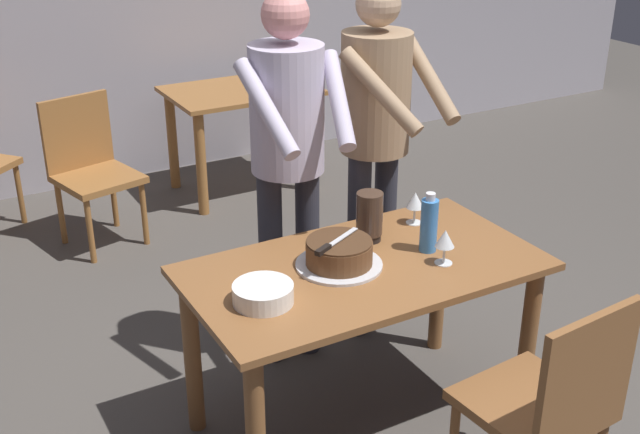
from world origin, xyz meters
name	(u,v)px	position (x,y,z in m)	size (l,w,h in m)	color
ground_plane	(360,420)	(0.00, 0.00, 0.00)	(14.00, 14.00, 0.00)	#4C4742
main_dining_table	(363,294)	(0.00, 0.00, 0.62)	(1.39, 0.76, 0.75)	brown
cake_on_platter	(339,254)	(-0.09, 0.04, 0.80)	(0.34, 0.34, 0.11)	silver
cake_knife	(329,246)	(-0.15, 0.01, 0.87)	(0.25, 0.14, 0.02)	silver
plate_stack	(263,294)	(-0.47, -0.07, 0.79)	(0.22, 0.22, 0.07)	white
wine_glass_near	(445,240)	(0.28, -0.14, 0.85)	(0.08, 0.08, 0.14)	silver
wine_glass_far	(415,201)	(0.40, 0.22, 0.85)	(0.08, 0.08, 0.14)	silver
water_bottle	(429,224)	(0.29, -0.02, 0.86)	(0.07, 0.07, 0.25)	#387AC6
hurricane_lamp	(369,216)	(0.14, 0.18, 0.86)	(0.11, 0.11, 0.21)	black
person_cutting_cake	(288,143)	(-0.02, 0.59, 1.08)	(0.46, 0.57, 1.72)	#2D2D38
person_standing_beside	(376,125)	(0.45, 0.62, 1.08)	(0.46, 0.57, 1.72)	#2D2D38
chair_near_side	(550,401)	(0.29, -0.75, 0.49)	(0.47, 0.47, 0.90)	brown
background_table	(242,111)	(0.66, 2.63, 0.58)	(1.00, 0.70, 0.74)	#9E6633
background_chair_2	(91,166)	(-0.49, 2.31, 0.49)	(0.53, 0.53, 0.90)	#9E6633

